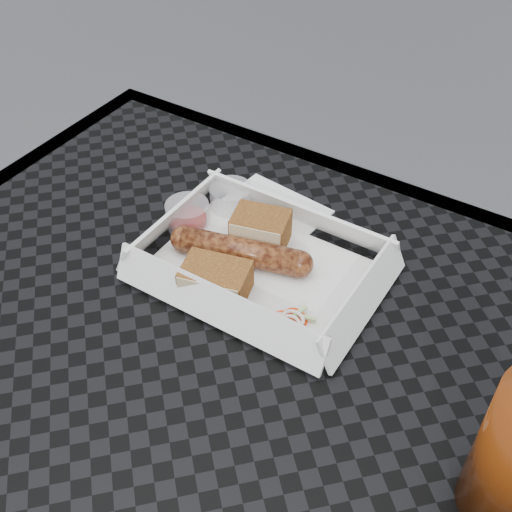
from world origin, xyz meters
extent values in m
cube|color=black|center=(0.00, 0.00, 0.74)|extent=(0.80, 0.80, 0.01)
cube|color=black|center=(0.00, 0.39, 0.73)|extent=(0.80, 0.03, 0.03)
cylinder|color=black|center=(-0.35, 0.35, 0.36)|extent=(0.03, 0.03, 0.73)
cube|color=white|center=(-0.02, 0.17, 0.75)|extent=(0.22, 0.15, 0.00)
cylinder|color=brown|center=(-0.04, 0.17, 0.76)|extent=(0.13, 0.06, 0.03)
sphere|color=brown|center=(0.02, 0.18, 0.76)|extent=(0.03, 0.03, 0.03)
sphere|color=brown|center=(-0.11, 0.15, 0.76)|extent=(0.03, 0.03, 0.03)
cube|color=brown|center=(-0.04, 0.20, 0.77)|extent=(0.07, 0.06, 0.04)
cube|color=brown|center=(-0.04, 0.12, 0.77)|extent=(0.08, 0.06, 0.03)
cylinder|color=red|center=(0.04, 0.12, 0.75)|extent=(0.02, 0.02, 0.00)
torus|color=white|center=(0.05, 0.12, 0.75)|extent=(0.02, 0.02, 0.00)
cube|color=#B2D17F|center=(0.05, 0.12, 0.75)|extent=(0.02, 0.02, 0.00)
cube|color=white|center=(-0.07, 0.25, 0.75)|extent=(0.13, 0.13, 0.00)
cylinder|color=#990F0B|center=(-0.13, 0.19, 0.76)|extent=(0.05, 0.05, 0.03)
cylinder|color=silver|center=(-0.11, 0.24, 0.76)|extent=(0.05, 0.05, 0.03)
camera|label=1|loc=(0.24, -0.25, 1.23)|focal=45.00mm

